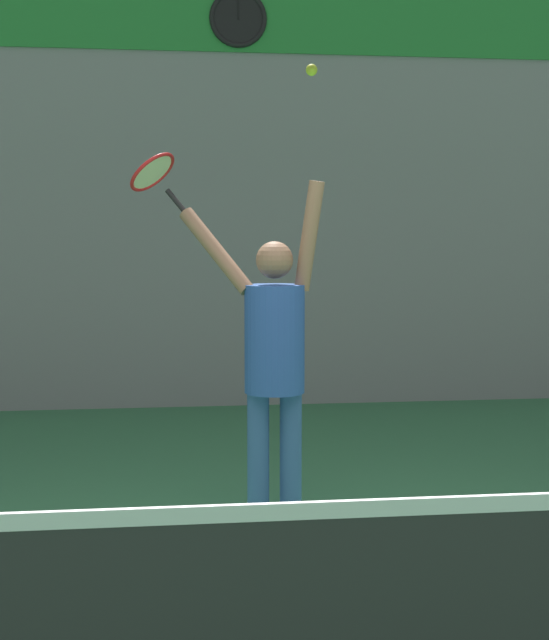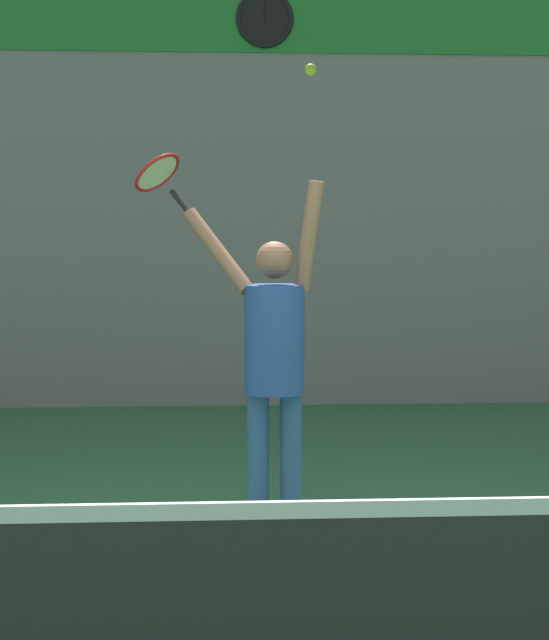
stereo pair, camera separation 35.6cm
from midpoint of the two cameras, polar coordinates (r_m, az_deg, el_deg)
The scene contains 7 objects.
ground_plane at distance 4.12m, azimuth -0.77°, elevation -19.28°, with size 18.00×18.00×0.00m, color #387A4C.
back_wall at distance 8.98m, azimuth -4.47°, elevation 10.42°, with size 18.00×0.10×5.00m.
sponsor_banner at distance 9.13m, azimuth -4.52°, elevation 18.69°, with size 7.61×0.02×0.63m.
scoreboard_clock at distance 9.12m, azimuth -3.52°, elevation 18.72°, with size 0.56×0.05×0.56m.
tennis_player at distance 5.19m, azimuth -2.03°, elevation -2.02°, with size 0.85×0.51×2.04m.
tennis_racket at distance 5.54m, azimuth -9.58°, elevation 9.19°, with size 0.41×0.41×0.38m.
tennis_ball at distance 5.13m, azimuth 0.33°, elevation 15.72°, with size 0.06×0.06×0.06m.
Camera 1 is at (-0.58, -3.70, 1.72)m, focal length 50.00 mm.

